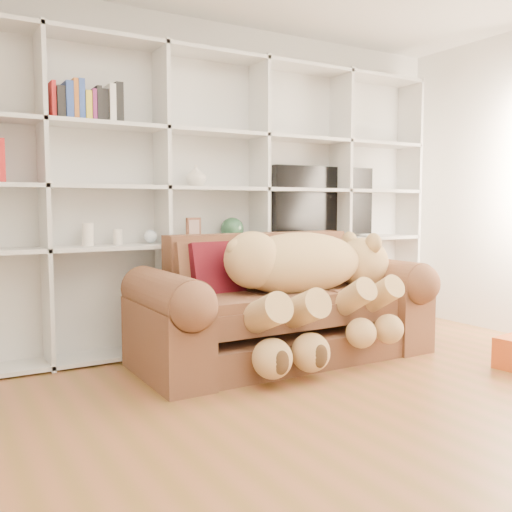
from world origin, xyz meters
TOP-DOWN VIEW (x-y plane):
  - floor at (0.00, 0.00)m, footprint 5.00×5.00m
  - wall_back at (0.00, 2.50)m, footprint 5.00×0.02m
  - bookshelf at (-0.24, 2.36)m, footprint 4.43×0.35m
  - sofa at (0.27, 1.67)m, footprint 2.24×0.97m
  - teddy_bear at (0.37, 1.48)m, footprint 1.58×0.89m
  - throw_pillow at (-0.22, 1.83)m, footprint 0.43×0.26m
  - tv at (1.18, 2.35)m, footprint 1.11×0.18m
  - picture_frame at (-0.17, 2.30)m, footprint 0.15×0.08m
  - green_vase at (0.18, 2.30)m, footprint 0.20×0.20m
  - figurine_tall at (-1.02, 2.30)m, footprint 0.10×0.10m
  - figurine_short at (-0.80, 2.30)m, footprint 0.08×0.08m
  - snow_globe at (-0.54, 2.30)m, footprint 0.10×0.10m
  - shelf_vase at (-0.15, 2.30)m, footprint 0.22×0.22m

SIDE VIEW (x-z plane):
  - floor at x=0.00m, z-range 0.00..0.00m
  - sofa at x=0.27m, z-range -0.12..0.83m
  - teddy_bear at x=0.37m, z-range 0.19..1.10m
  - throw_pillow at x=-0.22m, z-range 0.47..0.90m
  - snow_globe at x=-0.54m, z-range 0.87..0.97m
  - figurine_short at x=-0.80m, z-range 0.86..0.98m
  - figurine_tall at x=-1.02m, z-range 0.86..1.03m
  - green_vase at x=0.18m, z-range 0.86..1.06m
  - picture_frame at x=-0.17m, z-range 0.87..1.06m
  - tv at x=1.18m, z-range 0.86..1.52m
  - bookshelf at x=-0.24m, z-range 0.11..2.51m
  - wall_back at x=0.00m, z-range 0.00..2.70m
  - shelf_vase at x=-0.15m, z-range 1.31..1.49m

